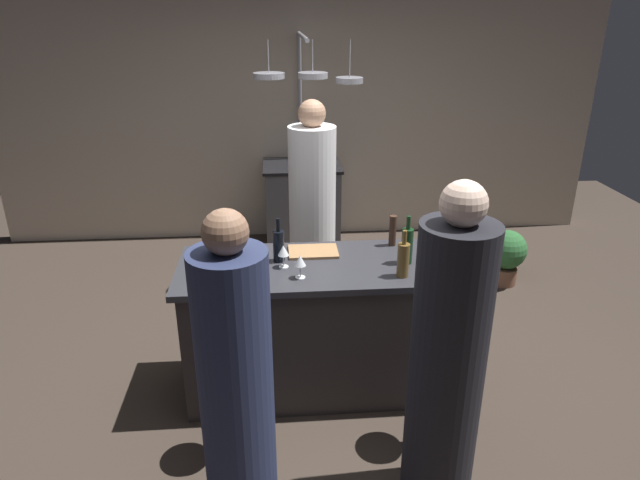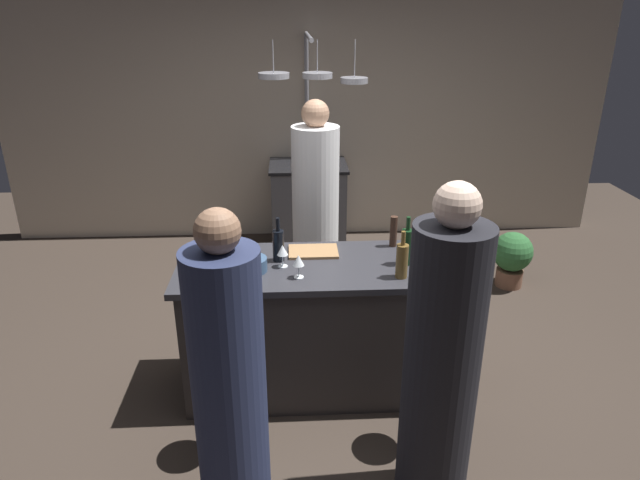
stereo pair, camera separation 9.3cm
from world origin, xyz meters
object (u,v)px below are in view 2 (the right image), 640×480
guest_left (229,388)px  wine_glass_near_right_guest (282,251)px  chef (316,218)px  guest_right (441,368)px  pepper_mill (393,231)px  mixing_bowl_blue (251,265)px  wine_bottle_red (407,246)px  wine_glass_by_chef (298,262)px  bar_stool_right (431,393)px  mixing_bowl_wooden (227,253)px  wine_bottle_dark (278,245)px  stove_range (308,205)px  bar_stool_left (231,399)px  wine_bottle_amber (402,260)px  wine_glass_near_left_guest (203,248)px  cutting_board (313,251)px  potted_plant (512,256)px

guest_left → wine_glass_near_right_guest: (0.24, 0.99, 0.25)m
chef → guest_right: (0.50, -2.02, -0.02)m
pepper_mill → mixing_bowl_blue: bearing=-160.2°
wine_bottle_red → wine_glass_by_chef: bearing=-166.7°
bar_stool_right → guest_right: guest_right is taller
guest_right → mixing_bowl_wooden: 1.57m
guest_left → mixing_bowl_blue: (0.05, 0.94, 0.18)m
guest_left → wine_glass_by_chef: 0.93m
wine_glass_by_chef → mixing_bowl_blue: bearing=159.1°
pepper_mill → mixing_bowl_blue: 0.99m
guest_left → wine_bottle_dark: bearing=78.7°
pepper_mill → wine_glass_by_chef: pepper_mill is taller
wine_bottle_dark → wine_glass_near_right_guest: wine_bottle_dark is taller
stove_range → bar_stool_right: size_ratio=1.31×
wine_glass_near_right_guest → mixing_bowl_blue: (-0.19, -0.05, -0.06)m
guest_left → mixing_bowl_blue: size_ratio=8.44×
bar_stool_left → wine_bottle_amber: bearing=22.4°
bar_stool_left → wine_glass_near_left_guest: (-0.20, 0.67, 0.63)m
pepper_mill → wine_glass_by_chef: bearing=-145.3°
chef → guest_left: size_ratio=1.07×
guest_right → guest_left: size_ratio=1.05×
bar_stool_left → wine_glass_near_right_guest: (0.30, 0.59, 0.63)m
guest_left → wine_glass_near_right_guest: guest_left is taller
wine_bottle_dark → mixing_bowl_blue: bearing=-139.3°
bar_stool_left → mixing_bowl_wooden: bearing=94.7°
bar_stool_left → cutting_board: (0.49, 0.80, 0.53)m
wine_glass_by_chef → mixing_bowl_blue: 0.31m
wine_bottle_dark → wine_bottle_red: wine_bottle_red is taller
stove_range → mixing_bowl_wooden: 2.45m
wine_glass_near_left_guest → mixing_bowl_blue: (0.30, -0.12, -0.06)m
wine_glass_by_chef → mixing_bowl_blue: size_ratio=0.75×
bar_stool_left → wine_bottle_red: wine_bottle_red is taller
cutting_board → potted_plant: bearing=32.7°
wine_glass_near_left_guest → pepper_mill: bearing=9.9°
wine_glass_by_chef → mixing_bowl_wooden: wine_glass_by_chef is taller
wine_glass_near_right_guest → wine_bottle_red: bearing=0.2°
stove_range → wine_glass_near_left_guest: (-0.73, -2.40, 0.56)m
guest_right → cutting_board: (-0.56, 1.15, 0.11)m
cutting_board → pepper_mill: pepper_mill is taller
wine_glass_near_left_guest → wine_glass_near_right_guest: (0.49, -0.07, 0.00)m
wine_glass_near_left_guest → wine_bottle_amber: bearing=-12.0°
bar_stool_right → potted_plant: bar_stool_right is taller
wine_bottle_amber → potted_plant: bearing=49.3°
bar_stool_right → bar_stool_left: bearing=180.0°
guest_right → mixing_bowl_wooden: (-1.11, 1.09, 0.14)m
mixing_bowl_blue → wine_glass_by_chef: bearing=-20.9°
wine_bottle_red → wine_glass_near_right_guest: bearing=-179.8°
chef → potted_plant: (1.80, 0.32, -0.52)m
guest_right → pepper_mill: (-0.02, 1.23, 0.21)m
guest_left → mixing_bowl_blue: 0.96m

